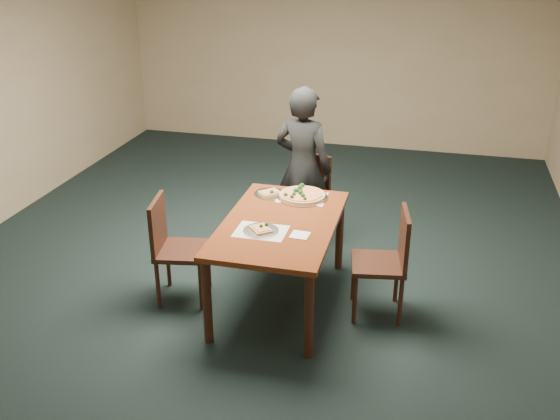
% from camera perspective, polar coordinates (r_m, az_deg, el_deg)
% --- Properties ---
extents(ground, '(8.00, 8.00, 0.00)m').
position_cam_1_polar(ground, '(5.81, -2.11, -5.75)').
color(ground, black).
rests_on(ground, ground).
extents(room_shell, '(8.00, 8.00, 8.00)m').
position_cam_1_polar(room_shell, '(5.17, -2.40, 11.22)').
color(room_shell, tan).
rests_on(room_shell, ground).
extents(dining_table, '(0.90, 1.50, 0.75)m').
position_cam_1_polar(dining_table, '(5.08, 0.00, -1.98)').
color(dining_table, '#582611').
rests_on(dining_table, ground).
extents(chair_far, '(0.54, 0.54, 0.91)m').
position_cam_1_polar(chair_far, '(6.18, 2.37, 1.46)').
color(chair_far, black).
rests_on(chair_far, ground).
extents(chair_left, '(0.49, 0.49, 0.91)m').
position_cam_1_polar(chair_left, '(5.28, -9.80, -3.03)').
color(chair_left, black).
rests_on(chair_left, ground).
extents(chair_right, '(0.48, 0.48, 0.91)m').
position_cam_1_polar(chair_right, '(5.06, 9.88, -4.27)').
color(chair_right, black).
rests_on(chair_right, ground).
extents(diner, '(0.66, 0.51, 1.60)m').
position_cam_1_polar(diner, '(6.06, 2.13, 3.89)').
color(diner, black).
rests_on(diner, ground).
extents(placemat_main, '(0.42, 0.32, 0.00)m').
position_cam_1_polar(placemat_main, '(5.49, 2.05, 1.16)').
color(placemat_main, white).
rests_on(placemat_main, dining_table).
extents(placemat_near, '(0.40, 0.30, 0.00)m').
position_cam_1_polar(placemat_near, '(4.87, -1.75, -1.95)').
color(placemat_near, white).
rests_on(placemat_near, dining_table).
extents(pizza_pan, '(0.45, 0.45, 0.08)m').
position_cam_1_polar(pizza_pan, '(5.49, 2.03, 1.38)').
color(pizza_pan, silver).
rests_on(pizza_pan, dining_table).
extents(slice_plate_near, '(0.28, 0.28, 0.06)m').
position_cam_1_polar(slice_plate_near, '(4.87, -1.74, -1.81)').
color(slice_plate_near, silver).
rests_on(slice_plate_near, dining_table).
extents(slice_plate_far, '(0.28, 0.28, 0.05)m').
position_cam_1_polar(slice_plate_far, '(5.55, -0.95, 1.55)').
color(slice_plate_far, silver).
rests_on(slice_plate_far, dining_table).
extents(napkin, '(0.15, 0.15, 0.01)m').
position_cam_1_polar(napkin, '(4.80, 1.83, -2.31)').
color(napkin, white).
rests_on(napkin, dining_table).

